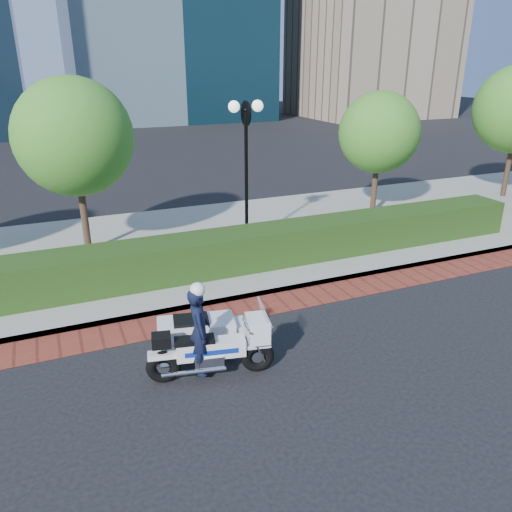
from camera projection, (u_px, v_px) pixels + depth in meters
name	position (u px, v px, depth m)	size (l,w,h in m)	color
ground	(296.00, 335.00, 10.44)	(120.00, 120.00, 0.00)	black
brick_strip	(266.00, 305.00, 11.73)	(60.00, 1.00, 0.01)	maroon
sidewalk	(208.00, 243.00, 15.56)	(60.00, 8.00, 0.15)	gray
hedge_main	(234.00, 250.00, 13.29)	(18.00, 1.20, 1.00)	black
lamppost	(246.00, 151.00, 14.19)	(1.02, 0.70, 4.21)	black
tree_b	(74.00, 137.00, 13.49)	(3.20, 3.20, 4.89)	#332319
tree_c	(379.00, 133.00, 17.27)	(2.80, 2.80, 4.30)	#332319
police_motorcycle	(203.00, 337.00, 9.14)	(2.31, 1.87, 1.88)	black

